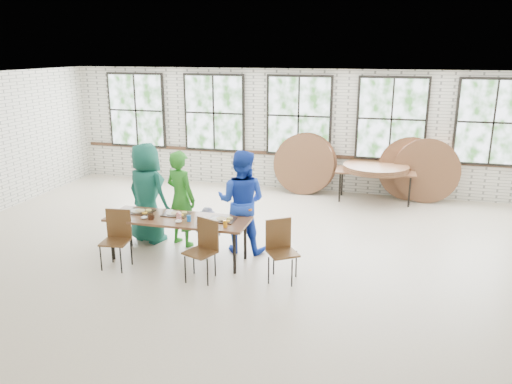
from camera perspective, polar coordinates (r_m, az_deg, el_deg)
room at (r=12.41m, az=4.91°, el=8.46°), size 12.00×12.00×12.00m
dining_table at (r=8.45m, az=-8.90°, el=-3.27°), size 2.40×0.81×0.74m
chair_near_left at (r=8.46m, az=-15.59°, el=-4.60°), size 0.47×0.45×0.95m
chair_near_right at (r=7.76m, az=-5.95°, el=-5.95°), size 0.54×0.53×0.95m
chair_spare at (r=7.72m, az=2.82°, el=-6.01°), size 0.58×0.57×0.95m
adult_teal at (r=9.31m, az=-12.34°, el=-0.11°), size 1.05×0.86×1.85m
adult_green at (r=9.04m, az=-8.59°, el=-0.73°), size 0.75×0.63×1.75m
toddler at (r=9.02m, az=-5.55°, el=-4.02°), size 0.51×0.33×0.75m
adult_blue at (r=8.65m, az=-1.67°, el=-1.09°), size 0.89×0.70×1.81m
storage_table at (r=11.91m, az=13.49°, el=2.16°), size 1.82×0.81×0.74m
tabletop_clutter at (r=8.36m, az=-8.30°, el=-2.90°), size 1.93×0.59×0.11m
round_tops_stacked at (r=11.89m, az=13.52°, el=2.72°), size 1.50×1.50×0.13m
round_tops_leaning at (r=12.18m, az=11.82°, el=2.80°), size 4.37×0.40×1.50m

